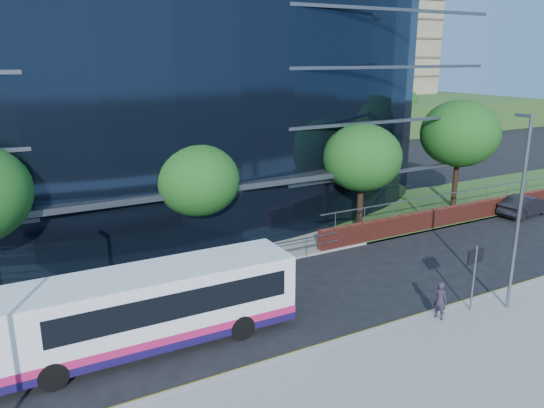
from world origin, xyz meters
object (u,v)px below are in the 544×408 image
tree_dist_f (402,100)px  tree_far_c (362,158)px  street_sign (475,264)px  tree_far_d (460,134)px  pedestrian (440,300)px  streetlight_east (519,208)px  tree_far_b (197,180)px  parked_car (525,205)px  city_bus (153,307)px  tree_dist_e (314,104)px

tree_dist_f → tree_far_c: bearing=-135.0°
street_sign → tree_far_d: (11.50, 11.59, 3.04)m
tree_far_d → pedestrian: (-13.19, -11.50, -4.25)m
streetlight_east → tree_far_b: bearing=127.6°
tree_far_c → streetlight_east: 11.22m
street_sign → tree_far_c: size_ratio=0.43×
tree_far_d → tree_dist_f: 40.01m
tree_far_d → tree_far_c: bearing=-173.7°
parked_car → tree_far_c: bearing=72.4°
tree_far_d → parked_car: size_ratio=1.78×
streetlight_east → city_bus: 14.62m
tree_far_b → tree_dist_e: 40.74m
tree_dist_f → parked_car: 41.64m
streetlight_east → parked_car: size_ratio=1.91×
tree_dist_e → tree_dist_f: 16.13m
tree_dist_e → pedestrian: bearing=-117.0°
tree_far_b → pedestrian: size_ratio=3.86×
tree_far_c → streetlight_east: bearing=-95.1°
street_sign → tree_dist_e: bearing=64.9°
tree_dist_e → streetlight_east: (-18.00, -42.17, -0.10)m
tree_far_c → street_sign: bearing=-103.3°
tree_far_c → tree_far_b: bearing=177.1°
tree_dist_e → city_bus: 49.38m
city_bus → parked_car: (26.37, 4.17, -0.85)m
tree_far_b → tree_dist_f: bearing=37.1°
streetlight_east → city_bus: streetlight_east is taller
tree_dist_f → pedestrian: size_ratio=3.86×
tree_far_c → tree_dist_e: size_ratio=1.00×
tree_far_b → streetlight_east: (9.00, -11.67, 0.23)m
tree_dist_f → streetlight_east: bearing=-127.6°
tree_far_b → tree_dist_e: bearing=48.5°
tree_far_d → city_bus: tree_far_d is taller
tree_far_b → tree_far_c: size_ratio=0.93×
street_sign → parked_car: 16.37m
city_bus → tree_dist_e: bearing=50.7°
street_sign → tree_dist_e: size_ratio=0.43×
street_sign → tree_far_c: tree_far_c is taller
tree_far_b → tree_far_d: tree_far_d is taller
street_sign → tree_far_d: 16.61m
street_sign → pedestrian: 2.08m
tree_dist_e → parked_car: 34.25m
streetlight_east → tree_far_c: bearing=84.9°
pedestrian → tree_far_c: bearing=-33.6°
parked_car → pedestrian: size_ratio=2.68×
pedestrian → streetlight_east: bearing=-113.8°
street_sign → city_bus: street_sign is taller
street_sign → tree_far_b: (-7.50, 11.09, 2.06)m
street_sign → city_bus: 12.74m
tree_far_d → pedestrian: 18.01m
parked_car → pedestrian: 17.76m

